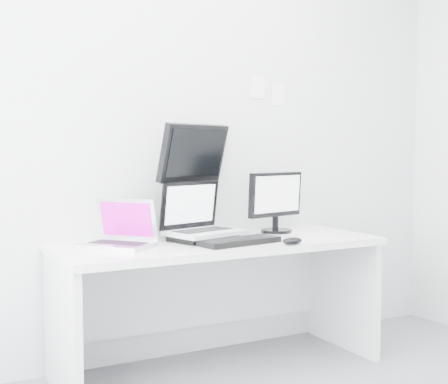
{
  "coord_description": "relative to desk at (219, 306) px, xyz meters",
  "views": [
    {
      "loc": [
        -1.55,
        -1.75,
        1.24
      ],
      "look_at": [
        0.02,
        1.23,
        1.0
      ],
      "focal_mm": 49.46,
      "sensor_mm": 36.0,
      "label": 1
    }
  ],
  "objects": [
    {
      "name": "samsung_monitor",
      "position": [
        0.46,
        0.14,
        0.55
      ],
      "size": [
        0.45,
        0.28,
        0.38
      ],
      "primitive_type": "cube",
      "rotation": [
        0.0,
        0.0,
        0.23
      ],
      "color": "black",
      "rests_on": "desk"
    },
    {
      "name": "dell_laptop",
      "position": [
        -0.07,
        0.04,
        0.53
      ],
      "size": [
        0.47,
        0.41,
        0.34
      ],
      "primitive_type": "cube",
      "rotation": [
        0.0,
        0.0,
        0.27
      ],
      "color": "silver",
      "rests_on": "desk"
    },
    {
      "name": "macbook",
      "position": [
        -0.57,
        0.03,
        0.5
      ],
      "size": [
        0.42,
        0.43,
        0.26
      ],
      "primitive_type": "cube",
      "rotation": [
        0.0,
        0.0,
        -0.87
      ],
      "color": "silver",
      "rests_on": "desk"
    },
    {
      "name": "rear_monitor",
      "position": [
        -0.07,
        0.22,
        0.7
      ],
      "size": [
        0.52,
        0.35,
        0.67
      ],
      "primitive_type": "cube",
      "rotation": [
        0.0,
        0.0,
        0.39
      ],
      "color": "black",
      "rests_on": "desk"
    },
    {
      "name": "wall_note_1",
      "position": [
        0.6,
        0.34,
        1.22
      ],
      "size": [
        0.09,
        0.0,
        0.13
      ],
      "primitive_type": "cube",
      "color": "white",
      "rests_on": "back_wall"
    },
    {
      "name": "mouse",
      "position": [
        0.28,
        -0.31,
        0.38
      ],
      "size": [
        0.13,
        0.09,
        0.04
      ],
      "primitive_type": "ellipsoid",
      "rotation": [
        0.0,
        0.0,
        0.14
      ],
      "color": "black",
      "rests_on": "desk"
    },
    {
      "name": "keyboard",
      "position": [
        0.04,
        -0.16,
        0.38
      ],
      "size": [
        0.47,
        0.23,
        0.03
      ],
      "primitive_type": "cube",
      "rotation": [
        0.0,
        0.0,
        0.16
      ],
      "color": "black",
      "rests_on": "desk"
    },
    {
      "name": "desk",
      "position": [
        0.0,
        0.0,
        0.0
      ],
      "size": [
        1.8,
        0.7,
        0.73
      ],
      "primitive_type": "cube",
      "color": "white",
      "rests_on": "ground"
    },
    {
      "name": "wall_note_0",
      "position": [
        0.45,
        0.34,
        1.26
      ],
      "size": [
        0.1,
        0.0,
        0.14
      ],
      "primitive_type": "cube",
      "color": "white",
      "rests_on": "back_wall"
    },
    {
      "name": "speaker",
      "position": [
        -0.37,
        0.23,
        0.45
      ],
      "size": [
        0.09,
        0.09,
        0.17
      ],
      "primitive_type": "cube",
      "rotation": [
        0.0,
        0.0,
        -0.08
      ],
      "color": "black",
      "rests_on": "desk"
    },
    {
      "name": "back_wall",
      "position": [
        0.0,
        0.35,
        0.99
      ],
      "size": [
        3.6,
        0.0,
        3.6
      ],
      "primitive_type": "plane",
      "rotation": [
        1.57,
        0.0,
        0.0
      ],
      "color": "silver",
      "rests_on": "ground"
    }
  ]
}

